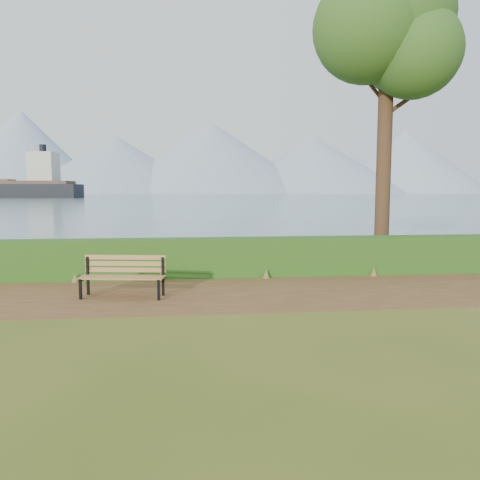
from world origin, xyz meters
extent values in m
plane|color=#445518|center=(0.00, 0.00, 0.00)|extent=(140.00, 140.00, 0.00)
cube|color=#4E2F1B|center=(0.00, 0.30, 0.01)|extent=(40.00, 3.40, 0.01)
cube|color=#1A4012|center=(0.00, 2.60, 0.50)|extent=(32.00, 0.85, 1.00)
cube|color=#43606D|center=(0.00, 260.00, 0.01)|extent=(700.00, 510.00, 0.00)
cone|color=#8395AF|center=(-140.00, 410.00, 35.00)|extent=(140.00, 140.00, 70.00)
cone|color=#8395AF|center=(-60.00, 395.00, 24.00)|extent=(160.00, 160.00, 48.00)
cone|color=#8395AF|center=(20.00, 405.00, 31.00)|extent=(190.00, 190.00, 62.00)
cone|color=#8395AF|center=(110.00, 400.00, 25.00)|extent=(170.00, 170.00, 50.00)
cone|color=#8395AF|center=(200.00, 410.00, 29.00)|extent=(150.00, 150.00, 58.00)
cone|color=#8395AF|center=(-10.00, 430.00, 17.50)|extent=(120.00, 120.00, 35.00)
cone|color=#8395AF|center=(150.00, 425.00, 20.00)|extent=(130.00, 130.00, 40.00)
cube|color=black|center=(-2.65, 0.12, 0.22)|extent=(0.06, 0.07, 0.44)
cube|color=black|center=(-2.58, 0.55, 0.42)|extent=(0.06, 0.07, 0.84)
cube|color=black|center=(-2.61, 0.33, 0.41)|extent=(0.13, 0.51, 0.05)
cube|color=black|center=(-1.02, -0.14, 0.22)|extent=(0.06, 0.07, 0.44)
cube|color=black|center=(-0.95, 0.29, 0.42)|extent=(0.06, 0.07, 0.84)
cube|color=black|center=(-0.99, 0.07, 0.41)|extent=(0.13, 0.51, 0.05)
cube|color=#926138|center=(-1.83, 0.02, 0.44)|extent=(1.76, 0.37, 0.03)
cube|color=#926138|center=(-1.81, 0.14, 0.44)|extent=(1.76, 0.37, 0.03)
cube|color=#926138|center=(-1.79, 0.26, 0.44)|extent=(1.76, 0.37, 0.03)
cube|color=#926138|center=(-1.77, 0.39, 0.44)|extent=(1.76, 0.37, 0.03)
cube|color=#926138|center=(-1.76, 0.45, 0.56)|extent=(1.75, 0.32, 0.10)
cube|color=#926138|center=(-1.76, 0.45, 0.70)|extent=(1.75, 0.32, 0.10)
cube|color=#926138|center=(-1.76, 0.45, 0.83)|extent=(1.75, 0.32, 0.10)
cylinder|color=#392117|center=(5.56, 4.10, 4.00)|extent=(0.44, 0.44, 7.99)
sphere|color=#26501A|center=(5.56, 4.10, 7.33)|extent=(3.77, 3.77, 3.77)
sphere|color=#26501A|center=(6.44, 4.67, 6.66)|extent=(2.89, 2.89, 2.89)
sphere|color=#26501A|center=(4.75, 3.67, 6.88)|extent=(3.11, 3.11, 3.11)
sphere|color=#26501A|center=(6.07, 3.43, 6.22)|extent=(2.66, 2.66, 2.66)
sphere|color=#26501A|center=(4.96, 4.64, 7.88)|extent=(2.44, 2.44, 2.44)
cylinder|color=#392117|center=(6.06, 4.10, 4.89)|extent=(1.17, 0.13, 0.87)
cylinder|color=#392117|center=(5.11, 4.21, 5.44)|extent=(0.90, 0.42, 0.80)
cube|color=beige|center=(-46.26, 147.22, 9.69)|extent=(8.71, 8.14, 9.68)
cylinder|color=black|center=(-46.26, 147.22, 15.41)|extent=(2.11, 2.11, 3.08)
cube|color=brown|center=(-59.20, 148.73, 5.64)|extent=(5.92, 6.39, 0.70)
camera|label=1|loc=(-0.39, -9.75, 2.26)|focal=35.00mm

